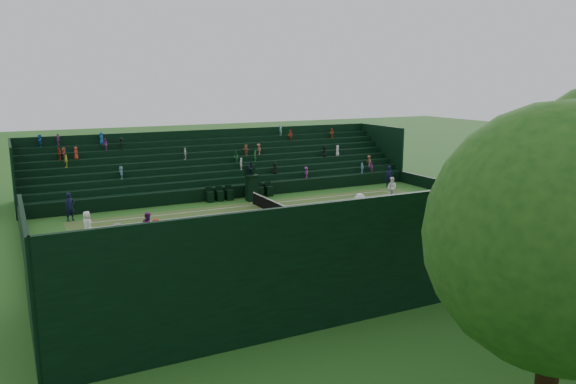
# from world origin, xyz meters

# --- Properties ---
(ground) EXTENTS (160.00, 160.00, 0.00)m
(ground) POSITION_xyz_m (0.00, 0.00, 0.00)
(ground) COLOR #2A5D1D
(ground) RESTS_ON ground
(court_surface) EXTENTS (12.97, 26.77, 0.01)m
(court_surface) POSITION_xyz_m (0.00, 0.00, 0.01)
(court_surface) COLOR #2C6D24
(court_surface) RESTS_ON ground
(perimeter_wall_north) EXTENTS (17.17, 0.20, 1.00)m
(perimeter_wall_north) POSITION_xyz_m (0.00, 15.88, 0.50)
(perimeter_wall_north) COLOR black
(perimeter_wall_north) RESTS_ON ground
(perimeter_wall_south) EXTENTS (17.17, 0.20, 1.00)m
(perimeter_wall_south) POSITION_xyz_m (0.00, -15.88, 0.50)
(perimeter_wall_south) COLOR black
(perimeter_wall_south) RESTS_ON ground
(perimeter_wall_east) EXTENTS (0.20, 31.77, 1.00)m
(perimeter_wall_east) POSITION_xyz_m (8.48, 0.00, 0.50)
(perimeter_wall_east) COLOR black
(perimeter_wall_east) RESTS_ON ground
(perimeter_wall_west) EXTENTS (0.20, 31.77, 1.00)m
(perimeter_wall_west) POSITION_xyz_m (-8.48, 0.00, 0.50)
(perimeter_wall_west) COLOR black
(perimeter_wall_west) RESTS_ON ground
(north_grandstand) EXTENTS (6.60, 32.00, 4.90)m
(north_grandstand) POSITION_xyz_m (12.66, 0.00, 1.55)
(north_grandstand) COLOR black
(north_grandstand) RESTS_ON ground
(south_grandstand) EXTENTS (6.60, 32.00, 4.90)m
(south_grandstand) POSITION_xyz_m (-12.66, 0.00, 1.55)
(south_grandstand) COLOR black
(south_grandstand) RESTS_ON ground
(tennis_net) EXTENTS (11.67, 0.10, 1.06)m
(tennis_net) POSITION_xyz_m (0.00, 0.00, 0.53)
(tennis_net) COLOR black
(tennis_net) RESTS_ON ground
(umpire_chair) EXTENTS (0.97, 0.97, 3.06)m
(umpire_chair) POSITION_xyz_m (-7.02, 0.39, 1.31)
(umpire_chair) COLOR black
(umpire_chair) RESTS_ON ground
(courtside_chairs) EXTENTS (0.54, 5.51, 1.17)m
(courtside_chairs) POSITION_xyz_m (-8.04, -0.15, 0.44)
(courtside_chairs) COLOR black
(courtside_chairs) RESTS_ON ground
(player_near_west) EXTENTS (0.94, 0.77, 1.65)m
(player_near_west) POSITION_xyz_m (-1.81, -12.41, 0.83)
(player_near_west) COLOR white
(player_near_west) RESTS_ON ground
(player_near_east) EXTENTS (0.60, 0.40, 1.62)m
(player_near_east) POSITION_xyz_m (2.30, -3.63, 0.81)
(player_near_east) COLOR silver
(player_near_east) RESTS_ON ground
(player_far_west) EXTENTS (0.84, 0.67, 1.67)m
(player_far_west) POSITION_xyz_m (-2.93, 10.73, 0.84)
(player_far_west) COLOR white
(player_far_west) RESTS_ON ground
(player_far_east) EXTENTS (1.36, 0.85, 2.03)m
(player_far_east) POSITION_xyz_m (2.69, 3.86, 1.02)
(player_far_east) COLOR white
(player_far_east) RESTS_ON ground
(line_judge_north) EXTENTS (0.64, 0.79, 1.89)m
(line_judge_north) POSITION_xyz_m (-6.70, 13.30, 0.94)
(line_judge_north) COLOR black
(line_judge_north) RESTS_ON ground
(line_judge_south) EXTENTS (0.70, 0.82, 1.91)m
(line_judge_south) POSITION_xyz_m (-6.73, -12.83, 0.96)
(line_judge_south) COLOR black
(line_judge_south) RESTS_ON ground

